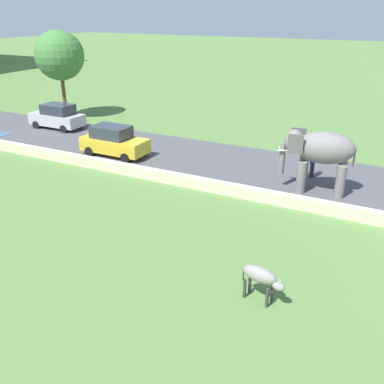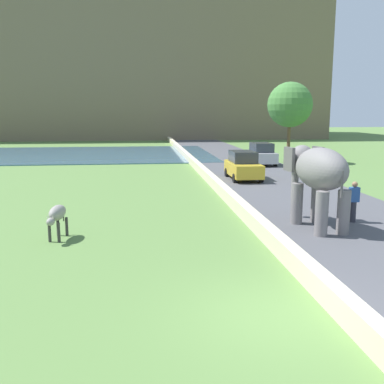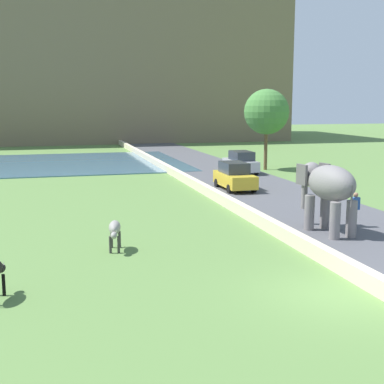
% 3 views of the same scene
% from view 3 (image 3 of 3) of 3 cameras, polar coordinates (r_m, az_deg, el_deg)
% --- Properties ---
extents(ground_plane, '(220.00, 220.00, 0.00)m').
position_cam_3_polar(ground_plane, '(16.54, 15.20, -10.55)').
color(ground_plane, '#567A3D').
extents(road_surface, '(7.00, 120.00, 0.06)m').
position_cam_3_polar(road_surface, '(36.23, 6.17, 0.69)').
color(road_surface, '#4C4C51').
rests_on(road_surface, ground).
extents(barrier_wall, '(0.40, 110.00, 0.57)m').
position_cam_3_polar(barrier_wall, '(33.10, 1.29, 0.35)').
color(barrier_wall, beige).
rests_on(barrier_wall, ground).
extents(hill_distant, '(64.00, 28.00, 24.92)m').
position_cam_3_polar(hill_distant, '(85.38, -14.09, 13.93)').
color(hill_distant, '#75664C').
rests_on(hill_distant, ground).
extents(elephant, '(1.77, 3.56, 2.99)m').
position_cam_3_polar(elephant, '(23.41, 14.29, 0.53)').
color(elephant, slate).
rests_on(elephant, ground).
extents(person_beside_elephant, '(0.36, 0.22, 1.63)m').
position_cam_3_polar(person_beside_elephant, '(24.95, 17.01, -1.76)').
color(person_beside_elephant, '#33333D').
rests_on(person_beside_elephant, ground).
extents(car_silver, '(1.81, 4.01, 1.80)m').
position_cam_3_polar(car_silver, '(42.25, 5.24, 3.16)').
color(car_silver, '#B7B7BC').
rests_on(car_silver, ground).
extents(car_yellow, '(1.82, 4.01, 1.80)m').
position_cam_3_polar(car_yellow, '(34.29, 4.57, 1.68)').
color(car_yellow, gold).
rests_on(car_yellow, ground).
extents(cow_grey, '(0.63, 1.42, 1.15)m').
position_cam_3_polar(cow_grey, '(20.48, -8.26, -3.97)').
color(cow_grey, gray).
rests_on(cow_grey, ground).
extents(tree_near, '(3.73, 3.73, 6.67)m').
position_cam_3_polar(tree_near, '(44.78, 7.96, 8.46)').
color(tree_near, brown).
rests_on(tree_near, ground).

